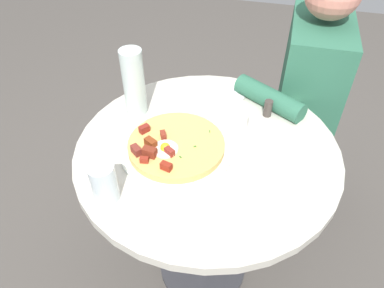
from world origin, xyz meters
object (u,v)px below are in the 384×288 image
breakfast_pizza (175,145)px  water_bottle (134,82)px  fork (219,95)px  dining_table (206,183)px  person_seated (301,118)px  water_glass (104,183)px  bread_plate (250,202)px  knife (220,90)px  pepper_shaker (268,108)px  pizza_plate (177,149)px  salt_shaker (253,121)px

breakfast_pizza → water_bottle: 0.26m
fork → dining_table: bearing=-92.4°
person_seated → breakfast_pizza: bearing=-36.4°
water_glass → water_bottle: 0.39m
breakfast_pizza → bread_plate: breakfast_pizza is taller
breakfast_pizza → bread_plate: bearing=60.1°
fork → bread_plate: bearing=-74.9°
water_bottle → knife: bearing=125.6°
water_bottle → pepper_shaker: size_ratio=3.90×
fork → knife: same height
pepper_shaker → fork: bearing=-109.9°
bread_plate → knife: bread_plate is taller
dining_table → pepper_shaker: (-0.20, 0.16, 0.20)m
person_seated → pepper_shaker: size_ratio=19.45×
pizza_plate → fork: 0.31m
fork → water_glass: water_glass is taller
knife → water_glass: size_ratio=1.55×
knife → water_glass: water_glass is taller
dining_table → pepper_shaker: bearing=141.3°
breakfast_pizza → salt_shaker: bearing=129.1°
dining_table → pizza_plate: 0.20m
breakfast_pizza → water_glass: water_glass is taller
pizza_plate → pepper_shaker: 0.35m
breakfast_pizza → bread_plate: (0.14, 0.25, -0.02)m
person_seated → knife: (0.19, -0.33, 0.22)m
knife → pizza_plate: bearing=-106.9°
water_bottle → pizza_plate: bearing=49.1°
water_bottle → salt_shaker: size_ratio=4.91×
water_glass → salt_shaker: bearing=138.8°
pepper_shaker → person_seated: bearing=153.8°
water_glass → pepper_shaker: water_glass is taller
bread_plate → knife: (-0.49, -0.18, 0.00)m
dining_table → pepper_shaker: size_ratio=13.91×
breakfast_pizza → salt_shaker: 0.27m
dining_table → salt_shaker: (-0.13, 0.12, 0.19)m
bread_plate → fork: bearing=-159.2°
dining_table → water_bottle: size_ratio=3.56×
fork → water_glass: bearing=-116.8°
knife → water_bottle: size_ratio=0.79×
bread_plate → knife: 0.52m
pizza_plate → knife: bearing=168.8°
breakfast_pizza → water_bottle: water_bottle is taller
person_seated → fork: (0.23, -0.32, 0.22)m
person_seated → water_bottle: 0.76m
bread_plate → pizza_plate: bearing=-121.0°
pizza_plate → fork: (-0.31, 0.07, 0.00)m
person_seated → pepper_shaker: 0.41m
pizza_plate → bread_plate: bearing=59.0°
dining_table → bread_plate: 0.30m
dining_table → person_seated: (-0.50, 0.31, -0.04)m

